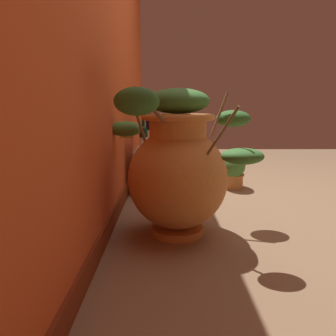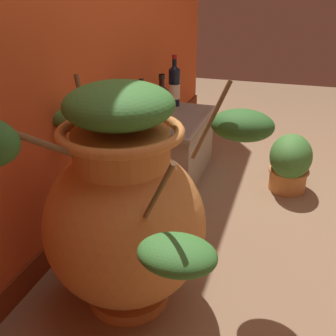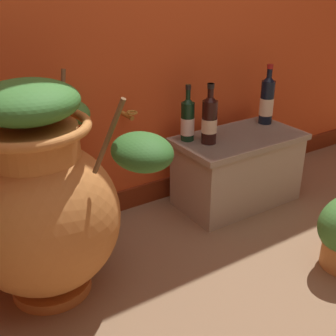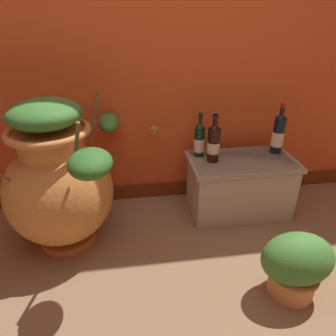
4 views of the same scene
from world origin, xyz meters
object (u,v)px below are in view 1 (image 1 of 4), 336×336
wine_bottle_right (150,131)px  terracotta_urn (178,167)px  wine_bottle_left (155,135)px  wine_bottle_middle (144,138)px  potted_shrub (232,169)px

wine_bottle_right → terracotta_urn: bearing=-170.2°
terracotta_urn → wine_bottle_left: size_ratio=3.04×
wine_bottle_left → wine_bottle_middle: 0.12m
wine_bottle_right → potted_shrub: (-0.24, -0.81, -0.35)m
terracotta_urn → wine_bottle_middle: (0.88, 0.27, 0.09)m
potted_shrub → terracotta_urn: bearing=154.2°
wine_bottle_middle → terracotta_urn: bearing=-162.9°
potted_shrub → wine_bottle_left: bearing=106.9°
terracotta_urn → wine_bottle_middle: size_ratio=3.21×
wine_bottle_left → wine_bottle_middle: wine_bottle_left is taller
wine_bottle_left → potted_shrub: wine_bottle_left is taller
terracotta_urn → wine_bottle_right: size_ratio=2.78×
terracotta_urn → wine_bottle_left: terracotta_urn is taller
terracotta_urn → wine_bottle_right: 1.44m
potted_shrub → wine_bottle_right: bearing=73.3°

